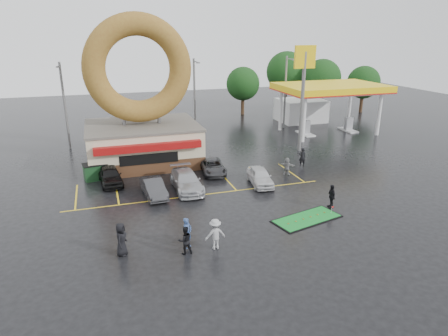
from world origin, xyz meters
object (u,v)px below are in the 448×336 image
object	(u,v)px
streetlight_left	(65,104)
person_cameraman	(331,196)
car_black	(110,175)
car_white	(260,176)
streetlight_right	(286,91)
car_grey	(213,167)
donut_shop	(141,116)
car_dgrey	(154,188)
person_blue	(187,233)
dumpster	(95,172)
car_silver	(186,181)
streetlight_mid	(195,96)
gas_station	(317,99)
putting_green	(307,219)
shell_sign	(304,79)

from	to	relation	value
streetlight_left	person_cameraman	distance (m)	28.53
car_black	car_white	world-z (taller)	car_black
streetlight_right	car_grey	bearing A→B (deg)	-134.33
donut_shop	streetlight_right	xyz separation A→B (m)	(19.00, 8.95, 0.32)
donut_shop	person_cameraman	distance (m)	18.80
car_black	car_dgrey	xyz separation A→B (m)	(3.02, -3.72, -0.05)
person_blue	dumpster	distance (m)	14.23
car_silver	car_dgrey	bearing A→B (deg)	-168.46
car_silver	streetlight_right	bearing A→B (deg)	45.92
streetlight_mid	car_white	size ratio (longest dim) A/B	2.27
gas_station	dumpster	bearing A→B (deg)	-157.34
car_white	person_cameraman	size ratio (longest dim) A/B	2.31
donut_shop	car_black	distance (m)	7.08
car_silver	streetlight_left	bearing A→B (deg)	121.86
car_dgrey	car_grey	world-z (taller)	car_dgrey
car_silver	gas_station	bearing A→B (deg)	38.15
person_cameraman	putting_green	distance (m)	2.92
car_black	person_blue	bearing A→B (deg)	-78.10
car_dgrey	car_silver	xyz separation A→B (m)	(2.65, 0.53, 0.07)
putting_green	person_cameraman	bearing A→B (deg)	25.15
shell_sign	car_black	xyz separation A→B (m)	(-19.36, -4.00, -6.66)
streetlight_left	car_silver	size ratio (longest dim) A/B	1.79
car_silver	car_white	distance (m)	6.01
car_silver	person_cameraman	size ratio (longest dim) A/B	2.92
donut_shop	car_dgrey	xyz separation A→B (m)	(-0.34, -8.69, -3.80)
person_blue	dumpster	world-z (taller)	person_blue
streetlight_right	car_white	world-z (taller)	streetlight_right
streetlight_right	person_blue	distance (m)	32.04
dumpster	putting_green	bearing A→B (deg)	-53.25
streetlight_left	car_silver	xyz separation A→B (m)	(9.31, -15.10, -4.05)
car_dgrey	car_white	distance (m)	8.62
streetlight_right	car_grey	distance (m)	19.98
shell_sign	car_dgrey	world-z (taller)	shell_sign
shell_sign	car_black	world-z (taller)	shell_sign
shell_sign	person_cameraman	world-z (taller)	shell_sign
shell_sign	person_blue	bearing A→B (deg)	-134.42
streetlight_right	car_silver	world-z (taller)	streetlight_right
streetlight_left	car_black	world-z (taller)	streetlight_left
streetlight_right	car_white	xyz separation A→B (m)	(-10.73, -17.79, -4.11)
donut_shop	dumpster	xyz separation A→B (m)	(-4.50, -3.52, -3.81)
car_dgrey	dumpster	bearing A→B (deg)	123.81
car_silver	streetlight_mid	bearing A→B (deg)	73.97
streetlight_right	person_cameraman	world-z (taller)	streetlight_right
donut_shop	person_cameraman	world-z (taller)	donut_shop
person_blue	person_cameraman	bearing A→B (deg)	-28.70
gas_station	car_silver	size ratio (longest dim) A/B	2.72
shell_sign	dumpster	size ratio (longest dim) A/B	5.89
person_blue	person_cameraman	world-z (taller)	person_blue
donut_shop	car_grey	xyz separation A→B (m)	(5.35, -5.02, -3.87)
streetlight_left	streetlight_right	world-z (taller)	same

